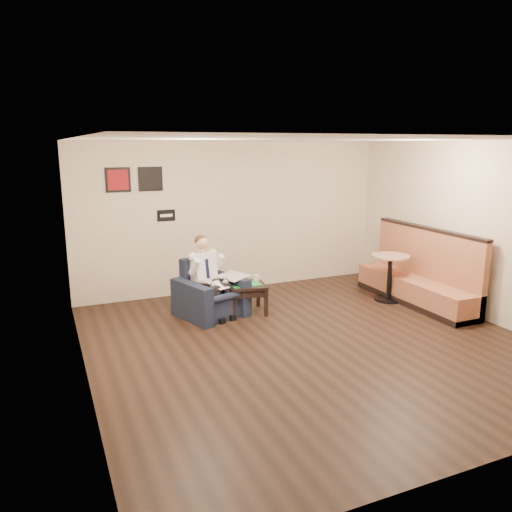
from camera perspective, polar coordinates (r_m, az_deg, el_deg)
name	(u,v)px	position (r m, az deg, el deg)	size (l,w,h in m)	color
ground	(311,343)	(7.18, 6.33, -9.83)	(6.00, 6.00, 0.00)	black
wall_back	(234,217)	(9.45, -2.52, 4.50)	(6.00, 0.02, 2.80)	beige
wall_front	(499,313)	(4.52, 26.05, -5.86)	(6.00, 0.02, 2.80)	beige
wall_left	(80,267)	(5.90, -19.52, -1.18)	(0.02, 6.00, 2.80)	beige
wall_right	(479,231)	(8.66, 24.11, 2.66)	(0.02, 6.00, 2.80)	beige
ceiling	(317,139)	(6.64, 6.93, 13.11)	(6.00, 6.00, 0.02)	white
seating_sign	(166,215)	(9.04, -10.23, 4.59)	(0.32, 0.02, 0.20)	black
art_print_left	(118,180)	(8.83, -15.50, 8.39)	(0.42, 0.03, 0.42)	maroon
art_print_right	(150,179)	(8.92, -11.97, 8.61)	(0.42, 0.03, 0.42)	black
armchair	(211,289)	(8.12, -5.17, -3.73)	(0.94, 0.94, 0.91)	black
seated_man	(215,280)	(7.98, -4.68, -2.75)	(0.59, 0.89, 1.25)	white
lap_papers	(219,285)	(7.92, -4.24, -3.34)	(0.21, 0.30, 0.01)	white
newspaper	(233,276)	(8.22, -2.65, -2.29)	(0.40, 0.49, 0.01)	silver
side_table	(246,298)	(8.29, -1.10, -4.84)	(0.60, 0.60, 0.49)	black
green_folder	(245,284)	(8.19, -1.30, -3.21)	(0.49, 0.35, 0.01)	green
coffee_mug	(256,278)	(8.37, 0.00, -2.53)	(0.09, 0.09, 0.10)	white
smartphone	(247,281)	(8.39, -1.01, -2.83)	(0.15, 0.08, 0.01)	black
banquette	(416,267)	(9.14, 17.86, -1.16)	(0.61, 2.55, 1.31)	#9B583C
cafe_table	(389,278)	(9.20, 15.00, -2.42)	(0.67, 0.67, 0.83)	#A48059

